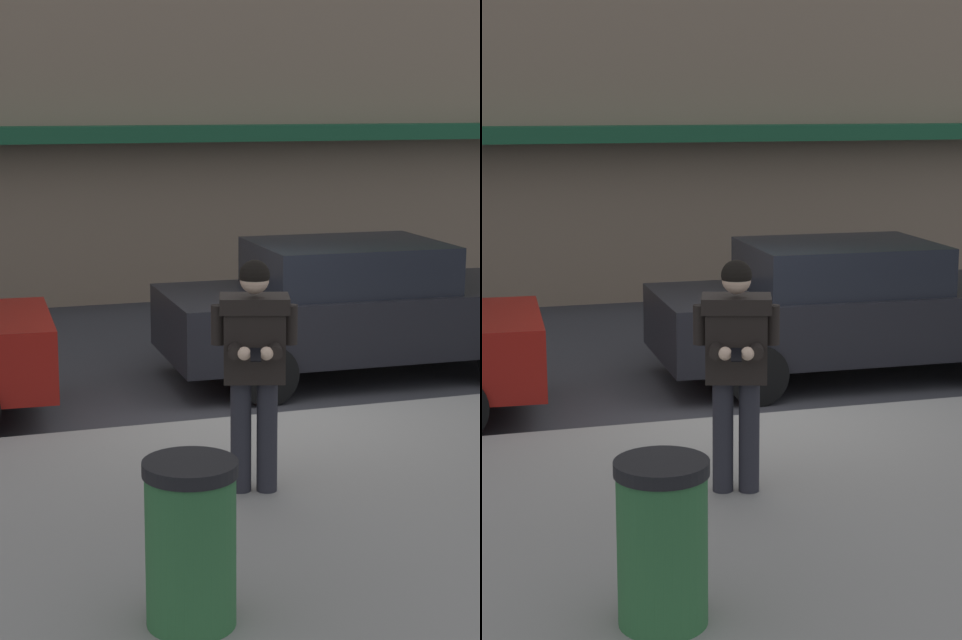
% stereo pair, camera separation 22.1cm
% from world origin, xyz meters
% --- Properties ---
extents(ground_plane, '(80.00, 80.00, 0.00)m').
position_xyz_m(ground_plane, '(0.00, 0.00, 0.00)').
color(ground_plane, '#333338').
extents(curb_paint_line, '(28.00, 0.12, 0.01)m').
position_xyz_m(curb_paint_line, '(1.00, 0.05, 0.00)').
color(curb_paint_line, silver).
rests_on(curb_paint_line, ground).
extents(parked_sedan_mid, '(4.54, 2.00, 1.54)m').
position_xyz_m(parked_sedan_mid, '(1.72, 1.39, 0.79)').
color(parked_sedan_mid, black).
rests_on(parked_sedan_mid, ground).
extents(man_texting_on_phone, '(0.63, 0.64, 1.81)m').
position_xyz_m(man_texting_on_phone, '(-0.68, -2.14, 1.25)').
color(man_texting_on_phone, '#23232B').
rests_on(man_texting_on_phone, sidewalk).
extents(trash_bin, '(0.55, 0.55, 0.98)m').
position_xyz_m(trash_bin, '(-1.68, -4.04, 0.63)').
color(trash_bin, '#2D6638').
rests_on(trash_bin, sidewalk).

